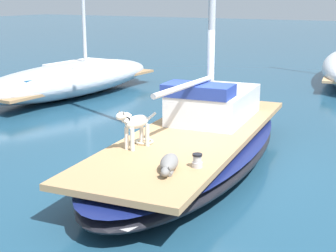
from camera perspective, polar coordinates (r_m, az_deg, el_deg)
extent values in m
plane|color=navy|center=(9.46, 3.01, -4.58)|extent=(120.00, 120.00, 0.00)
ellipsoid|color=black|center=(9.37, 3.03, -2.96)|extent=(3.29, 7.43, 0.56)
ellipsoid|color=navy|center=(9.31, 3.05, -1.91)|extent=(3.31, 7.47, 0.08)
cube|color=tan|center=(9.27, 3.06, -1.02)|extent=(2.78, 6.81, 0.10)
cylinder|color=silver|center=(8.92, 1.97, 4.63)|extent=(0.10, 2.20, 0.10)
cube|color=silver|center=(10.29, 5.40, 2.54)|extent=(1.64, 2.34, 0.60)
cube|color=navy|center=(9.52, 3.54, 4.16)|extent=(1.40, 0.84, 0.24)
ellipsoid|color=gray|center=(7.24, 0.15, -4.25)|extent=(0.45, 0.65, 0.22)
ellipsoid|color=gray|center=(6.90, -0.33, -5.32)|extent=(0.19, 0.23, 0.13)
cone|color=#2A2929|center=(6.88, 0.04, -4.91)|extent=(0.05, 0.05, 0.05)
cone|color=#2A2929|center=(6.89, -0.70, -4.87)|extent=(0.05, 0.05, 0.05)
cylinder|color=gray|center=(7.06, 0.37, -5.44)|extent=(0.12, 0.19, 0.06)
cylinder|color=gray|center=(7.08, -0.60, -5.39)|extent=(0.12, 0.19, 0.06)
cylinder|color=gray|center=(7.63, 0.62, -3.88)|extent=(0.10, 0.18, 0.04)
ellipsoid|color=silver|center=(8.22, -3.64, 0.48)|extent=(0.31, 0.55, 0.22)
cylinder|color=silver|center=(8.11, -4.16, -1.59)|extent=(0.07, 0.07, 0.38)
cylinder|color=silver|center=(8.20, -4.82, -1.42)|extent=(0.07, 0.07, 0.38)
cylinder|color=silver|center=(8.37, -2.42, -1.06)|extent=(0.07, 0.07, 0.38)
cylinder|color=silver|center=(8.45, -3.08, -0.90)|extent=(0.07, 0.07, 0.38)
cylinder|color=silver|center=(8.03, -4.80, 0.93)|extent=(0.14, 0.20, 0.19)
ellipsoid|color=silver|center=(7.93, -5.42, 1.16)|extent=(0.17, 0.24, 0.13)
cone|color=#504E4A|center=(7.89, -5.20, 1.54)|extent=(0.05, 0.05, 0.06)
cone|color=#504E4A|center=(7.95, -5.66, 1.63)|extent=(0.05, 0.05, 0.06)
torus|color=black|center=(8.03, -4.80, 0.93)|extent=(0.16, 0.14, 0.10)
cylinder|color=silver|center=(8.46, -1.95, 1.14)|extent=(0.08, 0.23, 0.12)
cylinder|color=#B7B7BC|center=(7.38, 3.39, -4.49)|extent=(0.16, 0.16, 0.08)
cylinder|color=#B7B7BC|center=(7.35, 3.41, -3.83)|extent=(0.13, 0.13, 0.10)
cylinder|color=black|center=(7.33, 3.41, -3.35)|extent=(0.15, 0.15, 0.03)
torus|color=beige|center=(8.59, -2.77, -1.81)|extent=(0.32, 0.32, 0.04)
ellipsoid|color=#B2B7C1|center=(16.41, -11.19, 5.34)|extent=(2.84, 7.58, 1.04)
cube|color=#A37A51|center=(16.42, -11.18, 5.11)|extent=(2.30, 6.81, 0.08)
cube|color=silver|center=(16.78, -9.92, 6.41)|extent=(1.48, 2.30, 0.52)
cube|color=navy|center=(15.47, -14.54, 5.16)|extent=(1.35, 2.30, 0.36)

